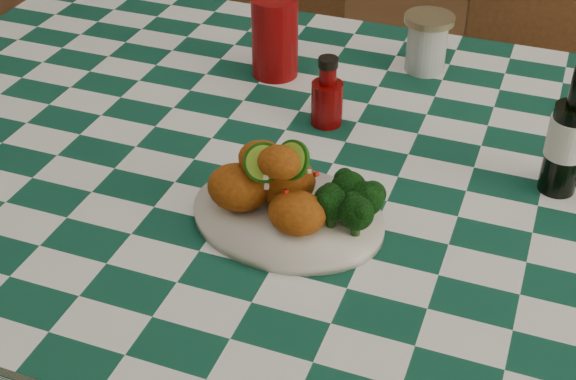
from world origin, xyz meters
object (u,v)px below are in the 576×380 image
at_px(red_tumbler, 275,37).
at_px(beer_bottle, 570,128).
at_px(mason_jar, 427,43).
at_px(wooden_chair_right, 549,147).
at_px(wooden_chair_left, 263,102).
at_px(plate, 288,217).
at_px(fried_chicken_pile, 283,179).
at_px(ketchup_bottle, 327,91).
at_px(dining_table, 326,341).

relative_size(red_tumbler, beer_bottle, 0.70).
distance_m(mason_jar, wooden_chair_right, 0.58).
distance_m(wooden_chair_left, wooden_chair_right, 0.71).
height_order(beer_bottle, wooden_chair_left, beer_bottle).
bearing_deg(wooden_chair_right, wooden_chair_left, 167.94).
xyz_separation_m(plate, wooden_chair_left, (-0.38, 0.85, -0.35)).
height_order(plate, fried_chicken_pile, fried_chicken_pile).
xyz_separation_m(ketchup_bottle, wooden_chair_left, (-0.35, 0.58, -0.40)).
relative_size(fried_chicken_pile, mason_jar, 1.55).
height_order(ketchup_bottle, wooden_chair_right, wooden_chair_right).
bearing_deg(wooden_chair_left, dining_table, -78.12).
xyz_separation_m(dining_table, wooden_chair_right, (0.31, 0.70, 0.07)).
relative_size(plate, ketchup_bottle, 2.30).
xyz_separation_m(plate, wooden_chair_right, (0.33, 0.86, -0.34)).
xyz_separation_m(mason_jar, beer_bottle, (0.26, -0.30, 0.05)).
bearing_deg(wooden_chair_left, wooden_chair_right, -16.88).
relative_size(plate, beer_bottle, 1.31).
height_order(dining_table, wooden_chair_left, wooden_chair_left).
height_order(plate, mason_jar, mason_jar).
bearing_deg(beer_bottle, fried_chicken_pile, -148.69).
bearing_deg(ketchup_bottle, fried_chicken_pile, -84.57).
bearing_deg(beer_bottle, ketchup_bottle, 171.17).
relative_size(fried_chicken_pile, ketchup_bottle, 1.39).
distance_m(dining_table, wooden_chair_left, 0.80).
bearing_deg(wooden_chair_left, ketchup_bottle, -76.91).
height_order(dining_table, ketchup_bottle, ketchup_bottle).
bearing_deg(dining_table, wooden_chair_right, 65.96).
height_order(fried_chicken_pile, mason_jar, fried_chicken_pile).
distance_m(fried_chicken_pile, mason_jar, 0.52).
height_order(fried_chicken_pile, ketchup_bottle, fried_chicken_pile).
bearing_deg(wooden_chair_right, plate, -124.24).
relative_size(beer_bottle, wooden_chair_right, 0.23).
height_order(dining_table, mason_jar, mason_jar).
relative_size(ketchup_bottle, wooden_chair_left, 0.13).
bearing_deg(fried_chicken_pile, mason_jar, 80.69).
bearing_deg(dining_table, wooden_chair_left, 120.17).
height_order(plate, wooden_chair_right, wooden_chair_right).
relative_size(red_tumbler, ketchup_bottle, 1.23).
relative_size(plate, wooden_chair_right, 0.30).
distance_m(fried_chicken_pile, red_tumbler, 0.44).
bearing_deg(wooden_chair_right, dining_table, -127.50).
bearing_deg(ketchup_bottle, red_tumbler, 137.24).
bearing_deg(wooden_chair_right, red_tumbler, -150.89).
height_order(plate, wooden_chair_left, wooden_chair_left).
xyz_separation_m(fried_chicken_pile, wooden_chair_right, (0.34, 0.86, -0.40)).
bearing_deg(red_tumbler, ketchup_bottle, -42.76).
bearing_deg(dining_table, plate, -94.95).
xyz_separation_m(fried_chicken_pile, wooden_chair_left, (-0.38, 0.85, -0.41)).
distance_m(plate, wooden_chair_left, 0.99).
height_order(mason_jar, beer_bottle, beer_bottle).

